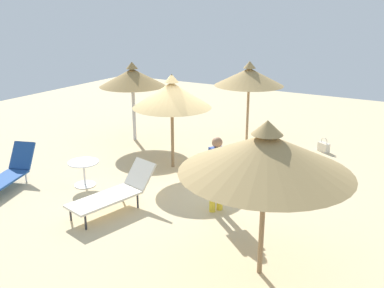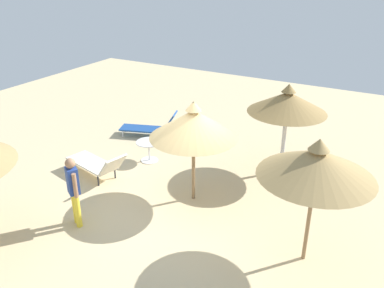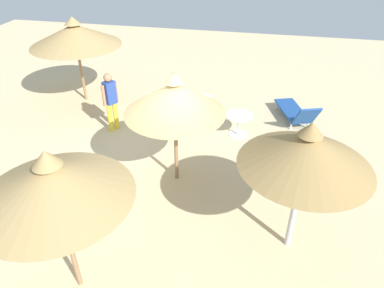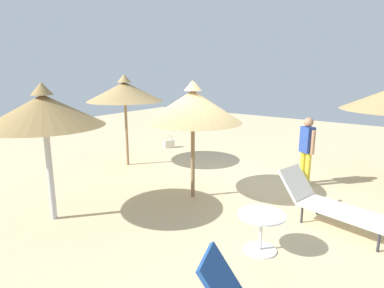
{
  "view_description": "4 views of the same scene",
  "coord_description": "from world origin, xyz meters",
  "px_view_note": "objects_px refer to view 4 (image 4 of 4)",
  "views": [
    {
      "loc": [
        8.99,
        5.4,
        4.18
      ],
      "look_at": [
        0.17,
        0.22,
        0.87
      ],
      "focal_mm": 39.93,
      "sensor_mm": 36.0,
      "label": 1
    },
    {
      "loc": [
        -4.28,
        6.91,
        5.39
      ],
      "look_at": [
        0.1,
        -0.91,
        1.29
      ],
      "focal_mm": 37.54,
      "sensor_mm": 36.0,
      "label": 2
    },
    {
      "loc": [
        -6.23,
        -2.19,
        5.01
      ],
      "look_at": [
        -0.07,
        -0.9,
        0.91
      ],
      "focal_mm": 32.93,
      "sensor_mm": 36.0,
      "label": 3
    },
    {
      "loc": [
        3.9,
        -6.11,
        2.77
      ],
      "look_at": [
        -0.02,
        -0.75,
        1.24
      ],
      "focal_mm": 30.99,
      "sensor_mm": 36.0,
      "label": 4
    }
  ],
  "objects_px": {
    "parasol_umbrella_near_left": "(125,92)",
    "parasol_umbrella_far_left": "(44,111)",
    "lounge_chair_near_right": "(330,204)",
    "person_standing_edge": "(307,147)",
    "parasol_umbrella_far_right": "(193,106)",
    "handbag": "(169,143)",
    "side_table_round": "(261,225)"
  },
  "relations": [
    {
      "from": "parasol_umbrella_near_left",
      "to": "parasol_umbrella_far_left",
      "type": "bearing_deg",
      "value": -65.1
    },
    {
      "from": "parasol_umbrella_near_left",
      "to": "parasol_umbrella_far_left",
      "type": "relative_size",
      "value": 1.03
    },
    {
      "from": "person_standing_edge",
      "to": "parasol_umbrella_far_right",
      "type": "bearing_deg",
      "value": -127.96
    },
    {
      "from": "parasol_umbrella_far_left",
      "to": "side_table_round",
      "type": "bearing_deg",
      "value": 19.14
    },
    {
      "from": "parasol_umbrella_far_right",
      "to": "side_table_round",
      "type": "bearing_deg",
      "value": -28.69
    },
    {
      "from": "parasol_umbrella_near_left",
      "to": "handbag",
      "type": "height_order",
      "value": "parasol_umbrella_near_left"
    },
    {
      "from": "parasol_umbrella_far_left",
      "to": "person_standing_edge",
      "type": "xyz_separation_m",
      "value": [
        3.19,
        4.64,
        -1.1
      ]
    },
    {
      "from": "lounge_chair_near_right",
      "to": "parasol_umbrella_far_right",
      "type": "bearing_deg",
      "value": -173.04
    },
    {
      "from": "person_standing_edge",
      "to": "handbag",
      "type": "bearing_deg",
      "value": 168.9
    },
    {
      "from": "lounge_chair_near_right",
      "to": "person_standing_edge",
      "type": "distance_m",
      "value": 2.21
    },
    {
      "from": "person_standing_edge",
      "to": "handbag",
      "type": "distance_m",
      "value": 5.27
    },
    {
      "from": "parasol_umbrella_near_left",
      "to": "person_standing_edge",
      "type": "height_order",
      "value": "parasol_umbrella_near_left"
    },
    {
      "from": "parasol_umbrella_far_left",
      "to": "lounge_chair_near_right",
      "type": "bearing_deg",
      "value": 33.1
    },
    {
      "from": "parasol_umbrella_far_left",
      "to": "person_standing_edge",
      "type": "distance_m",
      "value": 5.73
    },
    {
      "from": "parasol_umbrella_far_left",
      "to": "handbag",
      "type": "bearing_deg",
      "value": 108.81
    },
    {
      "from": "parasol_umbrella_far_left",
      "to": "parasol_umbrella_far_right",
      "type": "bearing_deg",
      "value": 58.94
    },
    {
      "from": "lounge_chair_near_right",
      "to": "handbag",
      "type": "xyz_separation_m",
      "value": [
        -6.16,
        2.88,
        -0.27
      ]
    },
    {
      "from": "parasol_umbrella_near_left",
      "to": "parasol_umbrella_far_left",
      "type": "height_order",
      "value": "parasol_umbrella_near_left"
    },
    {
      "from": "parasol_umbrella_near_left",
      "to": "side_table_round",
      "type": "distance_m",
      "value": 5.78
    },
    {
      "from": "handbag",
      "to": "side_table_round",
      "type": "relative_size",
      "value": 0.6
    },
    {
      "from": "side_table_round",
      "to": "parasol_umbrella_near_left",
      "type": "bearing_deg",
      "value": 158.25
    },
    {
      "from": "parasol_umbrella_far_left",
      "to": "lounge_chair_near_right",
      "type": "height_order",
      "value": "parasol_umbrella_far_left"
    },
    {
      "from": "parasol_umbrella_far_right",
      "to": "lounge_chair_near_right",
      "type": "distance_m",
      "value": 3.21
    },
    {
      "from": "parasol_umbrella_near_left",
      "to": "side_table_round",
      "type": "xyz_separation_m",
      "value": [
        5.13,
        -2.05,
        -1.7
      ]
    },
    {
      "from": "parasol_umbrella_far_right",
      "to": "handbag",
      "type": "height_order",
      "value": "parasol_umbrella_far_right"
    },
    {
      "from": "parasol_umbrella_far_left",
      "to": "lounge_chair_near_right",
      "type": "relative_size",
      "value": 1.22
    },
    {
      "from": "parasol_umbrella_far_right",
      "to": "lounge_chair_near_right",
      "type": "bearing_deg",
      "value": 6.96
    },
    {
      "from": "lounge_chair_near_right",
      "to": "handbag",
      "type": "distance_m",
      "value": 6.8
    },
    {
      "from": "parasol_umbrella_near_left",
      "to": "person_standing_edge",
      "type": "relative_size",
      "value": 1.58
    },
    {
      "from": "parasol_umbrella_far_right",
      "to": "parasol_umbrella_far_left",
      "type": "distance_m",
      "value": 2.83
    },
    {
      "from": "parasol_umbrella_far_right",
      "to": "parasol_umbrella_far_left",
      "type": "height_order",
      "value": "same"
    },
    {
      "from": "parasol_umbrella_near_left",
      "to": "lounge_chair_near_right",
      "type": "distance_m",
      "value": 6.04
    }
  ]
}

